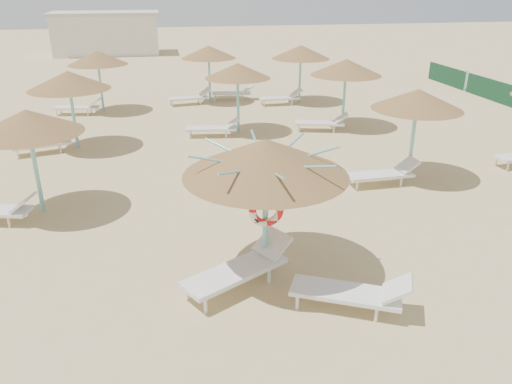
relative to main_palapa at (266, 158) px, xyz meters
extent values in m
plane|color=tan|center=(0.36, -0.35, -2.45)|extent=(120.00, 120.00, 0.00)
cylinder|color=#70C0C3|center=(0.00, 0.00, -1.27)|extent=(0.11, 0.11, 2.36)
cone|color=olive|center=(0.00, 0.00, 0.02)|extent=(3.15, 3.15, 0.71)
cylinder|color=#70C0C3|center=(0.00, 0.00, -0.24)|extent=(0.20, 0.20, 0.12)
cylinder|color=#70C0C3|center=(0.72, 0.00, -0.03)|extent=(1.42, 0.04, 0.36)
cylinder|color=#70C0C3|center=(0.51, 0.51, -0.03)|extent=(1.04, 1.04, 0.36)
cylinder|color=#70C0C3|center=(0.00, 0.72, -0.03)|extent=(0.04, 1.42, 0.36)
cylinder|color=#70C0C3|center=(-0.51, 0.51, -0.03)|extent=(1.04, 1.04, 0.36)
cylinder|color=#70C0C3|center=(-0.72, 0.00, -0.03)|extent=(1.42, 0.04, 0.36)
cylinder|color=#70C0C3|center=(-0.51, -0.51, -0.03)|extent=(1.04, 1.04, 0.36)
cylinder|color=#70C0C3|center=(0.00, -0.72, -0.03)|extent=(0.04, 1.42, 0.36)
cylinder|color=#70C0C3|center=(0.51, -0.51, -0.03)|extent=(1.04, 1.04, 0.36)
torus|color=red|center=(0.00, -0.10, -1.02)|extent=(0.69, 0.15, 0.69)
cylinder|color=white|center=(-1.33, -1.16, -2.29)|extent=(0.07, 0.07, 0.31)
cylinder|color=white|center=(-1.60, -0.67, -2.29)|extent=(0.07, 0.07, 0.31)
cylinder|color=white|center=(-0.01, -0.42, -2.29)|extent=(0.07, 0.07, 0.31)
cylinder|color=white|center=(-0.28, 0.07, -2.29)|extent=(0.07, 0.07, 0.31)
cube|color=white|center=(-0.68, -0.48, -2.09)|extent=(2.20, 1.66, 0.09)
cube|color=white|center=(0.15, -0.01, -1.82)|extent=(0.81, 0.86, 0.41)
cylinder|color=white|center=(0.31, -1.36, -2.31)|extent=(0.06, 0.06, 0.29)
cylinder|color=white|center=(0.54, -0.90, -2.31)|extent=(0.06, 0.06, 0.29)
cylinder|color=white|center=(1.56, -1.98, -2.31)|extent=(0.06, 0.06, 0.29)
cylinder|color=white|center=(1.79, -1.51, -2.31)|extent=(0.06, 0.06, 0.29)
cube|color=white|center=(1.16, -1.49, -2.12)|extent=(2.04, 1.44, 0.08)
cube|color=white|center=(1.95, -1.88, -1.87)|extent=(0.72, 0.78, 0.38)
cylinder|color=#70C0C3|center=(-5.00, 3.87, -1.30)|extent=(0.11, 0.11, 2.30)
cone|color=olive|center=(-5.00, 3.87, -0.06)|extent=(2.59, 2.59, 0.58)
cylinder|color=#70C0C3|center=(-5.00, 3.87, -0.30)|extent=(0.20, 0.20, 0.12)
cylinder|color=white|center=(-5.63, 3.10, -2.31)|extent=(0.06, 0.06, 0.28)
cylinder|color=white|center=(-5.51, 3.58, -2.31)|extent=(0.06, 0.06, 0.28)
cube|color=white|center=(-5.28, 3.26, -1.89)|extent=(0.62, 0.70, 0.36)
cylinder|color=#70C0C3|center=(-4.84, 9.30, -1.30)|extent=(0.11, 0.11, 2.30)
cone|color=olive|center=(-4.84, 9.30, -0.06)|extent=(2.76, 2.76, 0.62)
cylinder|color=#70C0C3|center=(-4.84, 9.30, -0.30)|extent=(0.20, 0.20, 0.12)
cylinder|color=white|center=(-6.64, 8.44, -2.31)|extent=(0.06, 0.06, 0.28)
cylinder|color=white|center=(-6.77, 8.93, -2.31)|extent=(0.06, 0.06, 0.28)
cylinder|color=white|center=(-5.34, 8.80, -2.31)|extent=(0.06, 0.06, 0.28)
cylinder|color=white|center=(-5.47, 9.28, -2.31)|extent=(0.06, 0.06, 0.28)
cube|color=white|center=(-5.94, 8.90, -2.13)|extent=(2.00, 1.10, 0.08)
cube|color=white|center=(-5.12, 9.12, -1.89)|extent=(0.63, 0.71, 0.36)
cylinder|color=#70C0C3|center=(-4.40, 14.69, -1.30)|extent=(0.11, 0.11, 2.30)
cone|color=olive|center=(-4.40, 14.69, -0.06)|extent=(2.60, 2.60, 0.58)
cylinder|color=#70C0C3|center=(-4.40, 14.69, -0.30)|extent=(0.20, 0.20, 0.12)
cylinder|color=white|center=(-6.33, 14.19, -2.31)|extent=(0.06, 0.06, 0.28)
cylinder|color=white|center=(-6.24, 14.68, -2.31)|extent=(0.06, 0.06, 0.28)
cylinder|color=white|center=(-5.01, 13.95, -2.31)|extent=(0.06, 0.06, 0.28)
cylinder|color=white|center=(-4.92, 14.44, -2.31)|extent=(0.06, 0.06, 0.28)
cube|color=white|center=(-5.50, 14.29, -2.13)|extent=(1.98, 0.95, 0.08)
cube|color=white|center=(-4.67, 14.14, -1.89)|extent=(0.59, 0.68, 0.36)
cylinder|color=#70C0C3|center=(1.09, 10.20, -1.30)|extent=(0.11, 0.11, 2.30)
cone|color=olive|center=(1.09, 10.20, -0.07)|extent=(2.49, 2.49, 0.56)
cylinder|color=#70C0C3|center=(1.09, 10.20, -0.30)|extent=(0.20, 0.20, 0.12)
cylinder|color=white|center=(-0.83, 9.67, -2.31)|extent=(0.06, 0.06, 0.28)
cylinder|color=white|center=(-0.76, 10.16, -2.31)|extent=(0.06, 0.06, 0.28)
cylinder|color=white|center=(0.50, 9.47, -2.31)|extent=(0.06, 0.06, 0.28)
cylinder|color=white|center=(0.57, 9.96, -2.31)|extent=(0.06, 0.06, 0.28)
cube|color=white|center=(-0.01, 9.80, -2.13)|extent=(1.97, 0.89, 0.08)
cube|color=white|center=(0.83, 9.67, -1.89)|extent=(0.57, 0.67, 0.36)
cylinder|color=#70C0C3|center=(0.58, 15.73, -1.30)|extent=(0.11, 0.11, 2.30)
cone|color=olive|center=(0.58, 15.73, -0.06)|extent=(2.60, 2.60, 0.59)
cylinder|color=#70C0C3|center=(0.58, 15.73, -0.30)|extent=(0.20, 0.20, 0.12)
cylinder|color=white|center=(-1.27, 14.96, -2.31)|extent=(0.06, 0.06, 0.28)
cylinder|color=white|center=(-1.35, 15.46, -2.31)|extent=(0.06, 0.06, 0.28)
cylinder|color=white|center=(0.06, 15.17, -2.31)|extent=(0.06, 0.06, 0.28)
cylinder|color=white|center=(-0.01, 15.66, -2.31)|extent=(0.06, 0.06, 0.28)
cube|color=white|center=(-0.52, 15.33, -2.13)|extent=(1.97, 0.90, 0.08)
cube|color=white|center=(0.32, 15.46, -1.89)|extent=(0.57, 0.67, 0.36)
cylinder|color=white|center=(0.85, 15.91, -2.31)|extent=(0.06, 0.06, 0.28)
cylinder|color=white|center=(0.93, 16.40, -2.31)|extent=(0.06, 0.06, 0.28)
cylinder|color=white|center=(2.19, 15.70, -2.31)|extent=(0.06, 0.06, 0.28)
cylinder|color=white|center=(2.26, 16.19, -2.31)|extent=(0.06, 0.06, 0.28)
cube|color=white|center=(1.68, 16.03, -2.13)|extent=(1.97, 0.90, 0.08)
cube|color=white|center=(2.52, 15.90, -1.89)|extent=(0.57, 0.67, 0.36)
cylinder|color=#70C0C3|center=(5.34, 4.35, -1.30)|extent=(0.11, 0.11, 2.30)
cone|color=olive|center=(5.34, 4.35, -0.06)|extent=(2.58, 2.58, 0.58)
cylinder|color=#70C0C3|center=(5.34, 4.35, -0.30)|extent=(0.20, 0.20, 0.12)
cylinder|color=white|center=(3.45, 3.68, -2.31)|extent=(0.06, 0.06, 0.28)
cylinder|color=white|center=(3.43, 4.18, -2.31)|extent=(0.06, 0.06, 0.28)
cylinder|color=white|center=(4.79, 3.71, -2.31)|extent=(0.06, 0.06, 0.28)
cylinder|color=white|center=(4.78, 4.21, -2.31)|extent=(0.06, 0.06, 0.28)
cube|color=white|center=(4.24, 3.95, -2.13)|extent=(1.91, 0.67, 0.08)
cube|color=white|center=(5.09, 3.97, -1.89)|extent=(0.50, 0.61, 0.36)
cylinder|color=#70C0C3|center=(5.37, 10.15, -1.30)|extent=(0.11, 0.11, 2.30)
cone|color=olive|center=(5.37, 10.15, -0.06)|extent=(2.77, 2.77, 0.62)
cylinder|color=#70C0C3|center=(5.37, 10.15, -0.30)|extent=(0.20, 0.20, 0.12)
cylinder|color=white|center=(3.43, 9.71, -2.31)|extent=(0.06, 0.06, 0.28)
cylinder|color=white|center=(3.56, 10.20, -2.31)|extent=(0.06, 0.06, 0.28)
cylinder|color=white|center=(4.73, 9.37, -2.31)|extent=(0.06, 0.06, 0.28)
cylinder|color=white|center=(4.86, 9.85, -2.31)|extent=(0.06, 0.06, 0.28)
cube|color=white|center=(4.27, 9.75, -2.13)|extent=(2.00, 1.09, 0.08)
cube|color=white|center=(5.09, 9.53, -1.89)|extent=(0.62, 0.70, 0.36)
cylinder|color=#70C0C3|center=(4.86, 14.85, -1.30)|extent=(0.11, 0.11, 2.30)
cone|color=olive|center=(4.86, 14.85, -0.06)|extent=(2.78, 2.78, 0.62)
cylinder|color=#70C0C3|center=(4.86, 14.85, -0.30)|extent=(0.20, 0.20, 0.12)
cylinder|color=white|center=(2.97, 14.19, -2.31)|extent=(0.06, 0.06, 0.28)
cylinder|color=white|center=(2.96, 14.69, -2.31)|extent=(0.06, 0.06, 0.28)
cylinder|color=white|center=(4.32, 14.21, -2.31)|extent=(0.06, 0.06, 0.28)
cylinder|color=white|center=(4.31, 14.71, -2.31)|extent=(0.06, 0.06, 0.28)
cube|color=white|center=(3.76, 14.45, -2.13)|extent=(1.91, 0.65, 0.08)
cube|color=white|center=(4.61, 14.46, -1.89)|extent=(0.49, 0.61, 0.36)
cylinder|color=white|center=(8.67, 4.30, -2.31)|extent=(0.06, 0.06, 0.28)
cylinder|color=white|center=(8.63, 4.79, -2.31)|extent=(0.06, 0.06, 0.28)
cube|color=silver|center=(-5.64, 34.65, -0.95)|extent=(8.00, 4.00, 3.00)
cube|color=beige|center=(-5.64, 34.65, 0.68)|extent=(8.40, 4.40, 0.25)
cube|color=#194D28|center=(14.36, 13.65, -1.95)|extent=(0.08, 3.80, 1.00)
cube|color=#194D28|center=(14.36, 17.65, -1.95)|extent=(0.08, 3.80, 1.00)
cylinder|color=#70C0C3|center=(14.36, 15.75, -1.90)|extent=(0.08, 0.08, 1.10)
camera|label=1|loc=(-1.85, -8.57, 3.03)|focal=35.00mm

